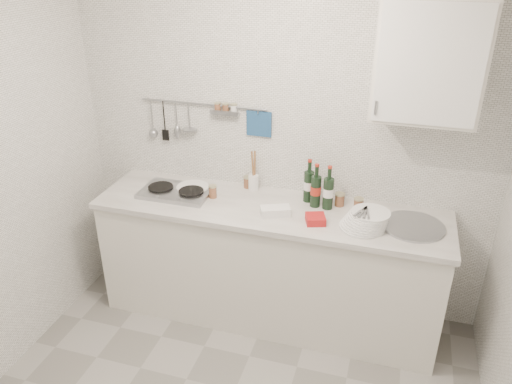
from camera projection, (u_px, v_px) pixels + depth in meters
The scene contains 14 objects.
back_wall at pixel (281, 147), 3.53m from camera, with size 3.00×0.02×2.50m, color silver.
counter at pixel (269, 266), 3.64m from camera, with size 2.44×0.64×0.96m.
wall_rail at pixel (200, 117), 3.58m from camera, with size 0.98×0.09×0.34m.
wall_cabinet at pixel (429, 60), 2.84m from camera, with size 0.60×0.38×0.70m.
plate_stack_hob at pixel (192, 189), 3.64m from camera, with size 0.26×0.25×0.03m.
plate_stack_sink at pixel (366, 220), 3.16m from camera, with size 0.31×0.30×0.11m.
wine_bottles at pixel (318, 185), 3.38m from camera, with size 0.22×0.14×0.31m.
butter_dish at pixel (275, 211), 3.31m from camera, with size 0.19×0.10×0.06m, color white.
strawberry_punnet at pixel (315, 219), 3.22m from camera, with size 0.12×0.12×0.05m, color red.
utensil_crock at pixel (254, 180), 3.64m from camera, with size 0.08×0.08×0.31m.
jar_a at pixel (248, 182), 3.68m from camera, with size 0.06×0.06×0.09m.
jar_b at pixel (359, 204), 3.37m from camera, with size 0.07×0.07×0.09m.
jar_c at pixel (340, 199), 3.43m from camera, with size 0.07×0.07×0.09m.
jar_d at pixel (213, 191), 3.53m from camera, with size 0.06×0.06×0.09m.
Camera 1 is at (0.78, -1.82, 2.54)m, focal length 35.00 mm.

